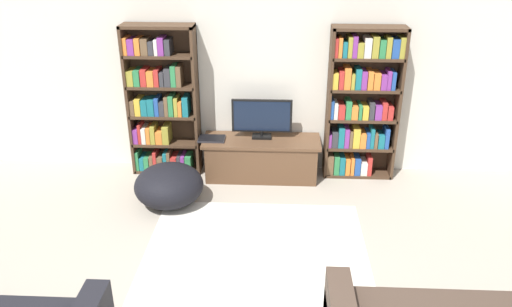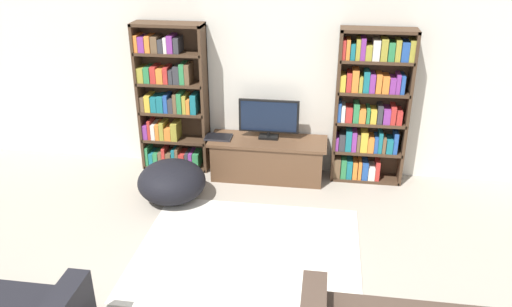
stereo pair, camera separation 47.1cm
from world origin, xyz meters
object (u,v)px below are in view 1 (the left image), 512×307
object	(u,v)px
bookshelf_right	(361,104)
beanbag_ottoman	(169,185)
television	(262,118)
laptop	(212,139)
bookshelf_left	(161,104)
tv_stand	(261,158)

from	to	relation	value
bookshelf_right	beanbag_ottoman	xyz separation A→B (m)	(-2.24, -0.88, -0.72)
television	laptop	size ratio (longest dim) A/B	2.27
bookshelf_left	bookshelf_right	distance (m)	2.48
bookshelf_right	laptop	bearing A→B (deg)	-174.59
beanbag_ottoman	bookshelf_right	bearing A→B (deg)	21.38
bookshelf_left	tv_stand	distance (m)	1.43
bookshelf_left	tv_stand	world-z (taller)	bookshelf_left
bookshelf_right	television	bearing A→B (deg)	-176.46
bookshelf_left	tv_stand	xyz separation A→B (m)	(1.26, -0.15, -0.65)
television	beanbag_ottoman	xyz separation A→B (m)	(-1.03, -0.80, -0.54)
tv_stand	television	distance (m)	0.52
laptop	beanbag_ottoman	distance (m)	0.87
bookshelf_left	beanbag_ottoman	bearing A→B (deg)	-75.14
bookshelf_left	laptop	size ratio (longest dim) A/B	5.75
bookshelf_right	tv_stand	xyz separation A→B (m)	(-1.21, -0.14, -0.69)
beanbag_ottoman	laptop	bearing A→B (deg)	59.73
tv_stand	beanbag_ottoman	distance (m)	1.27
bookshelf_left	laptop	world-z (taller)	bookshelf_left
television	laptop	bearing A→B (deg)	-170.98
tv_stand	beanbag_ottoman	size ratio (longest dim) A/B	1.86
bookshelf_left	bookshelf_right	xyz separation A→B (m)	(2.48, -0.00, 0.04)
bookshelf_right	beanbag_ottoman	world-z (taller)	bookshelf_right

